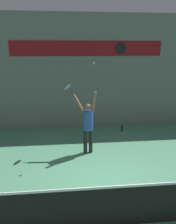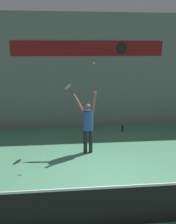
{
  "view_description": "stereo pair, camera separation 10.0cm",
  "coord_description": "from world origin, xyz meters",
  "px_view_note": "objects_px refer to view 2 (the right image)",
  "views": [
    {
      "loc": [
        -0.97,
        -4.7,
        3.51
      ],
      "look_at": [
        -0.25,
        2.29,
        1.49
      ],
      "focal_mm": 35.0,
      "sensor_mm": 36.0,
      "label": 1
    },
    {
      "loc": [
        -0.87,
        -4.71,
        3.51
      ],
      "look_at": [
        -0.25,
        2.29,
        1.49
      ],
      "focal_mm": 35.0,
      "sensor_mm": 36.0,
      "label": 2
    }
  ],
  "objects_px": {
    "tennis_player": "(88,123)",
    "tennis_racket": "(68,87)",
    "water_bottle": "(123,129)",
    "tennis_ball": "(94,63)",
    "scoreboard_clock": "(122,48)"
  },
  "relations": [
    {
      "from": "scoreboard_clock",
      "to": "tennis_player",
      "type": "height_order",
      "value": "scoreboard_clock"
    },
    {
      "from": "tennis_ball",
      "to": "water_bottle",
      "type": "xyz_separation_m",
      "value": [
        1.53,
        1.98,
        -2.95
      ]
    },
    {
      "from": "water_bottle",
      "to": "tennis_ball",
      "type": "bearing_deg",
      "value": -127.67
    },
    {
      "from": "tennis_racket",
      "to": "water_bottle",
      "type": "bearing_deg",
      "value": 32.53
    },
    {
      "from": "scoreboard_clock",
      "to": "water_bottle",
      "type": "bearing_deg",
      "value": -89.32
    },
    {
      "from": "tennis_racket",
      "to": "water_bottle",
      "type": "relative_size",
      "value": 1.35
    },
    {
      "from": "tennis_player",
      "to": "tennis_ball",
      "type": "distance_m",
      "value": 2.0
    },
    {
      "from": "scoreboard_clock",
      "to": "tennis_ball",
      "type": "relative_size",
      "value": 7.17
    },
    {
      "from": "scoreboard_clock",
      "to": "tennis_ball",
      "type": "distance_m",
      "value": 3.16
    },
    {
      "from": "tennis_player",
      "to": "tennis_racket",
      "type": "xyz_separation_m",
      "value": [
        -0.65,
        0.39,
        1.16
      ]
    },
    {
      "from": "tennis_player",
      "to": "tennis_ball",
      "type": "xyz_separation_m",
      "value": [
        0.19,
        -0.08,
        1.99
      ]
    },
    {
      "from": "tennis_racket",
      "to": "water_bottle",
      "type": "distance_m",
      "value": 3.52
    },
    {
      "from": "tennis_player",
      "to": "tennis_ball",
      "type": "relative_size",
      "value": 33.29
    },
    {
      "from": "scoreboard_clock",
      "to": "tennis_racket",
      "type": "xyz_separation_m",
      "value": [
        -2.35,
        -2.27,
        -1.28
      ]
    },
    {
      "from": "tennis_player",
      "to": "tennis_racket",
      "type": "bearing_deg",
      "value": 149.04
    }
  ]
}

